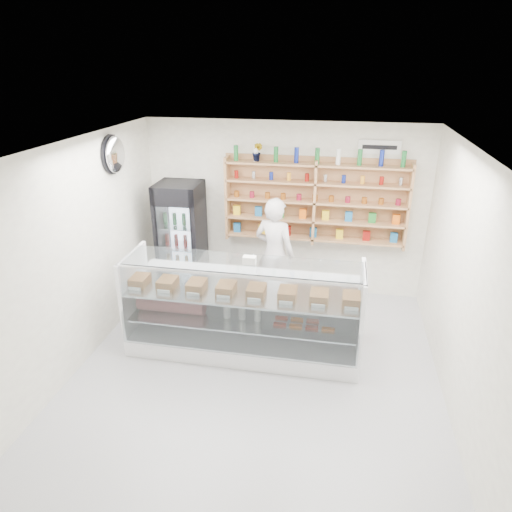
# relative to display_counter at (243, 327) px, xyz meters

# --- Properties ---
(room) EXTENTS (5.00, 5.00, 5.00)m
(room) POSITION_rel_display_counter_xyz_m (0.26, -0.51, 1.04)
(room) COLOR #9D9DA2
(room) RESTS_ON ground
(display_counter) EXTENTS (3.04, 0.91, 1.32)m
(display_counter) POSITION_rel_display_counter_xyz_m (0.00, 0.00, 0.00)
(display_counter) COLOR white
(display_counter) RESTS_ON floor
(shop_worker) EXTENTS (0.75, 0.61, 1.79)m
(shop_worker) POSITION_rel_display_counter_xyz_m (0.21, 1.29, 0.53)
(shop_worker) COLOR silver
(shop_worker) RESTS_ON floor
(drinks_cooler) EXTENTS (0.70, 0.68, 1.90)m
(drinks_cooler) POSITION_rel_display_counter_xyz_m (-1.31, 1.40, 0.59)
(drinks_cooler) COLOR black
(drinks_cooler) RESTS_ON floor
(wall_shelving) EXTENTS (2.84, 0.28, 1.33)m
(wall_shelving) POSITION_rel_display_counter_xyz_m (0.76, 1.83, 1.23)
(wall_shelving) COLOR #AC8451
(wall_shelving) RESTS_ON back_wall
(potted_plant) EXTENTS (0.18, 0.16, 0.29)m
(potted_plant) POSITION_rel_display_counter_xyz_m (-0.15, 1.83, 1.98)
(potted_plant) COLOR #1E6626
(potted_plant) RESTS_ON wall_shelving
(security_mirror) EXTENTS (0.15, 0.50, 0.50)m
(security_mirror) POSITION_rel_display_counter_xyz_m (-1.91, 0.69, 2.09)
(security_mirror) COLOR silver
(security_mirror) RESTS_ON left_wall
(wall_sign) EXTENTS (0.62, 0.03, 0.20)m
(wall_sign) POSITION_rel_display_counter_xyz_m (1.66, 1.96, 2.09)
(wall_sign) COLOR white
(wall_sign) RESTS_ON back_wall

